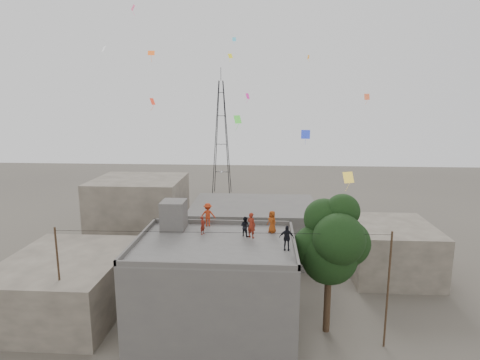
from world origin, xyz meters
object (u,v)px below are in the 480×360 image
(stair_head_box, at_px, (174,215))
(person_red_adult, at_px, (251,225))
(tree, at_px, (332,242))
(person_dark_adult, at_px, (287,238))
(transmission_tower, at_px, (221,138))

(stair_head_box, bearing_deg, person_red_adult, -15.32)
(tree, distance_m, person_dark_adult, 3.43)
(tree, height_order, person_dark_adult, tree)
(person_red_adult, xyz_separation_m, person_dark_adult, (2.17, -2.07, -0.09))
(tree, bearing_deg, transmission_tower, 106.09)
(tree, height_order, transmission_tower, transmission_tower)
(person_dark_adult, bearing_deg, stair_head_box, 157.36)
(stair_head_box, xyz_separation_m, person_dark_adult, (7.60, -3.55, -0.25))
(stair_head_box, bearing_deg, transmission_tower, 91.23)
(transmission_tower, bearing_deg, person_dark_adult, -78.41)
(transmission_tower, distance_m, person_dark_adult, 41.87)
(transmission_tower, bearing_deg, person_red_adult, -80.90)
(tree, height_order, person_red_adult, tree)
(transmission_tower, relative_size, person_dark_adult, 13.27)
(stair_head_box, bearing_deg, person_dark_adult, -25.06)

